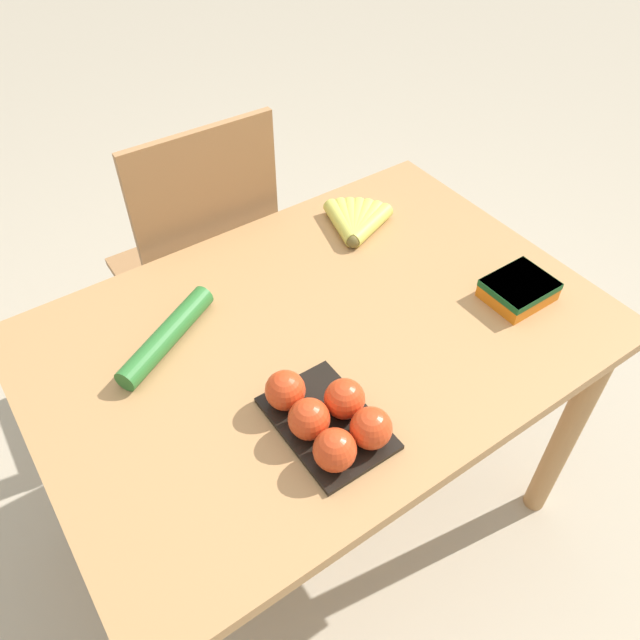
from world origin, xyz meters
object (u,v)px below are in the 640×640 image
tomato_pack (328,418)px  carrot_bag (519,288)px  chair (203,270)px  banana_bunch (356,223)px  cucumber_near (167,336)px

tomato_pack → carrot_bag: (0.55, 0.05, -0.01)m
chair → tomato_pack: size_ratio=4.16×
chair → banana_bunch: 0.52m
tomato_pack → chair: bearing=81.2°
banana_bunch → cucumber_near: size_ratio=0.67×
cucumber_near → chair: bearing=58.7°
banana_bunch → cucumber_near: 0.56m
chair → carrot_bag: chair is taller
banana_bunch → chair: bearing=128.5°
carrot_bag → cucumber_near: cucumber_near is taller
tomato_pack → cucumber_near: size_ratio=0.93×
chair → cucumber_near: chair is taller
chair → carrot_bag: bearing=120.4°
tomato_pack → carrot_bag: 0.55m
tomato_pack → carrot_bag: bearing=5.3°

